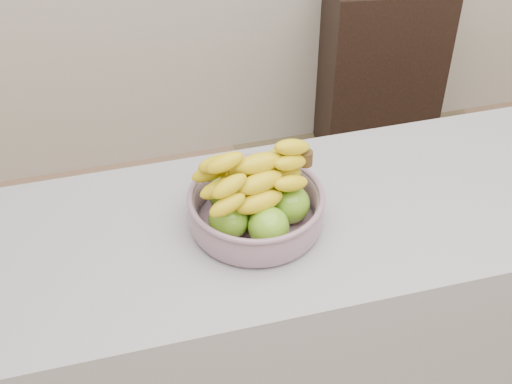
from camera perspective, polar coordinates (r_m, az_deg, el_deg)
counter at (r=2.10m, az=7.78°, el=-10.25°), size 2.00×0.60×0.90m
cabinet at (r=3.24m, az=9.80°, el=9.39°), size 0.54×0.46×0.87m
fruit_bowl at (r=1.66m, az=-0.01°, el=-0.96°), size 0.32×0.32×0.21m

